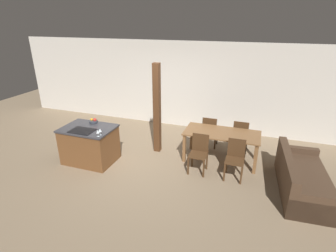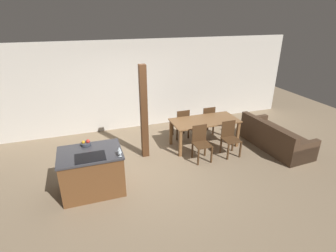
{
  "view_description": "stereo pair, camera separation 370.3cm",
  "coord_description": "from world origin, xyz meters",
  "px_view_note": "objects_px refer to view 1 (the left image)",
  "views": [
    {
      "loc": [
        2.49,
        -5.2,
        3.29
      ],
      "look_at": [
        0.6,
        0.2,
        0.95
      ],
      "focal_mm": 28.0,
      "sensor_mm": 36.0,
      "label": 1
    },
    {
      "loc": [
        -1.21,
        -5.13,
        3.39
      ],
      "look_at": [
        0.6,
        0.2,
        0.95
      ],
      "focal_mm": 28.0,
      "sensor_mm": 36.0,
      "label": 2
    }
  ],
  "objects_px": {
    "wine_glass_middle": "(100,130)",
    "fruit_bowl": "(94,121)",
    "wine_glass_near": "(98,132)",
    "dining_chair_far_right": "(240,135)",
    "dining_chair_far_left": "(210,131)",
    "timber_post": "(157,109)",
    "dining_chair_near_left": "(199,152)",
    "dining_table": "(222,136)",
    "dining_chair_near_right": "(235,158)",
    "couch": "(302,180)",
    "kitchen_island": "(90,144)"
  },
  "relations": [
    {
      "from": "wine_glass_near",
      "to": "dining_chair_far_right",
      "type": "distance_m",
      "value": 3.63
    },
    {
      "from": "wine_glass_middle",
      "to": "dining_table",
      "type": "bearing_deg",
      "value": 28.95
    },
    {
      "from": "wine_glass_near",
      "to": "dining_table",
      "type": "distance_m",
      "value": 2.91
    },
    {
      "from": "dining_chair_near_left",
      "to": "kitchen_island",
      "type": "bearing_deg",
      "value": -170.52
    },
    {
      "from": "timber_post",
      "to": "dining_chair_near_right",
      "type": "bearing_deg",
      "value": -16.74
    },
    {
      "from": "dining_chair_far_left",
      "to": "fruit_bowl",
      "type": "bearing_deg",
      "value": 28.07
    },
    {
      "from": "dining_chair_near_left",
      "to": "dining_chair_far_right",
      "type": "xyz_separation_m",
      "value": [
        0.81,
        1.31,
        0.0
      ]
    },
    {
      "from": "kitchen_island",
      "to": "dining_chair_far_right",
      "type": "xyz_separation_m",
      "value": [
        3.44,
        1.74,
        0.02
      ]
    },
    {
      "from": "kitchen_island",
      "to": "dining_chair_near_right",
      "type": "xyz_separation_m",
      "value": [
        3.44,
        0.44,
        0.02
      ]
    },
    {
      "from": "fruit_bowl",
      "to": "dining_chair_near_left",
      "type": "height_order",
      "value": "fruit_bowl"
    },
    {
      "from": "fruit_bowl",
      "to": "couch",
      "type": "relative_size",
      "value": 0.1
    },
    {
      "from": "wine_glass_near",
      "to": "dining_chair_far_left",
      "type": "relative_size",
      "value": 0.17
    },
    {
      "from": "wine_glass_middle",
      "to": "dining_table",
      "type": "distance_m",
      "value": 2.87
    },
    {
      "from": "couch",
      "to": "dining_chair_near_right",
      "type": "bearing_deg",
      "value": 82.39
    },
    {
      "from": "dining_chair_far_left",
      "to": "timber_post",
      "type": "height_order",
      "value": "timber_post"
    },
    {
      "from": "wine_glass_middle",
      "to": "fruit_bowl",
      "type": "bearing_deg",
      "value": 133.94
    },
    {
      "from": "kitchen_island",
      "to": "dining_chair_near_left",
      "type": "bearing_deg",
      "value": 9.48
    },
    {
      "from": "dining_table",
      "to": "timber_post",
      "type": "bearing_deg",
      "value": -178.99
    },
    {
      "from": "dining_chair_far_left",
      "to": "timber_post",
      "type": "xyz_separation_m",
      "value": [
        -1.26,
        -0.68,
        0.7
      ]
    },
    {
      "from": "dining_chair_near_right",
      "to": "dining_chair_far_left",
      "type": "relative_size",
      "value": 1.0
    },
    {
      "from": "fruit_bowl",
      "to": "dining_table",
      "type": "xyz_separation_m",
      "value": [
        3.08,
        0.77,
        -0.29
      ]
    },
    {
      "from": "kitchen_island",
      "to": "dining_chair_far_left",
      "type": "height_order",
      "value": "kitchen_island"
    },
    {
      "from": "fruit_bowl",
      "to": "kitchen_island",
      "type": "bearing_deg",
      "value": -81.76
    },
    {
      "from": "dining_chair_near_left",
      "to": "timber_post",
      "type": "height_order",
      "value": "timber_post"
    },
    {
      "from": "wine_glass_middle",
      "to": "dining_table",
      "type": "height_order",
      "value": "wine_glass_middle"
    },
    {
      "from": "dining_chair_near_right",
      "to": "timber_post",
      "type": "height_order",
      "value": "timber_post"
    },
    {
      "from": "wine_glass_near",
      "to": "wine_glass_middle",
      "type": "xyz_separation_m",
      "value": [
        0.0,
        0.09,
        0.0
      ]
    },
    {
      "from": "wine_glass_near",
      "to": "couch",
      "type": "relative_size",
      "value": 0.08
    },
    {
      "from": "dining_chair_near_left",
      "to": "dining_chair_far_right",
      "type": "relative_size",
      "value": 1.0
    },
    {
      "from": "kitchen_island",
      "to": "dining_chair_near_right",
      "type": "relative_size",
      "value": 1.39
    },
    {
      "from": "fruit_bowl",
      "to": "dining_table",
      "type": "relative_size",
      "value": 0.11
    },
    {
      "from": "dining_chair_near_left",
      "to": "dining_chair_near_right",
      "type": "height_order",
      "value": "same"
    },
    {
      "from": "wine_glass_middle",
      "to": "dining_chair_far_left",
      "type": "distance_m",
      "value": 2.96
    },
    {
      "from": "wine_glass_middle",
      "to": "dining_chair_near_left",
      "type": "bearing_deg",
      "value": 19.18
    },
    {
      "from": "fruit_bowl",
      "to": "dining_table",
      "type": "bearing_deg",
      "value": 14.09
    },
    {
      "from": "wine_glass_near",
      "to": "dining_chair_near_left",
      "type": "height_order",
      "value": "wine_glass_near"
    },
    {
      "from": "fruit_bowl",
      "to": "dining_table",
      "type": "distance_m",
      "value": 3.19
    },
    {
      "from": "wine_glass_middle",
      "to": "timber_post",
      "type": "bearing_deg",
      "value": 58.57
    },
    {
      "from": "dining_table",
      "to": "dining_chair_far_left",
      "type": "bearing_deg",
      "value": 121.8
    },
    {
      "from": "wine_glass_near",
      "to": "wine_glass_middle",
      "type": "height_order",
      "value": "same"
    },
    {
      "from": "dining_table",
      "to": "dining_chair_near_right",
      "type": "bearing_deg",
      "value": -58.2
    },
    {
      "from": "dining_chair_near_right",
      "to": "dining_chair_far_left",
      "type": "bearing_deg",
      "value": 121.8
    },
    {
      "from": "wine_glass_near",
      "to": "timber_post",
      "type": "height_order",
      "value": "timber_post"
    },
    {
      "from": "couch",
      "to": "dining_table",
      "type": "bearing_deg",
      "value": 63.3
    },
    {
      "from": "fruit_bowl",
      "to": "wine_glass_middle",
      "type": "bearing_deg",
      "value": -46.06
    },
    {
      "from": "wine_glass_middle",
      "to": "couch",
      "type": "distance_m",
      "value": 4.36
    },
    {
      "from": "dining_chair_far_left",
      "to": "dining_chair_far_right",
      "type": "bearing_deg",
      "value": -180.0
    },
    {
      "from": "fruit_bowl",
      "to": "dining_chair_near_right",
      "type": "height_order",
      "value": "fruit_bowl"
    },
    {
      "from": "wine_glass_near",
      "to": "dining_chair_far_left",
      "type": "height_order",
      "value": "wine_glass_near"
    },
    {
      "from": "dining_chair_far_left",
      "to": "dining_chair_near_left",
      "type": "bearing_deg",
      "value": 90.0
    }
  ]
}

